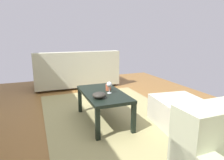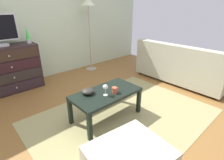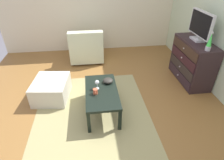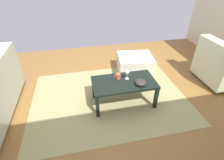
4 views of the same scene
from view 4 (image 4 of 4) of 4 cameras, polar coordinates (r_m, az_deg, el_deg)
ground_plane at (r=2.88m, az=3.86°, el=-8.13°), size 5.97×4.90×0.05m
area_rug at (r=2.96m, az=-0.90°, el=-5.73°), size 2.60×1.90×0.01m
coffee_table at (r=2.65m, az=4.06°, el=-1.41°), size 0.98×0.52×0.42m
wine_glass at (r=2.62m, az=5.17°, el=2.55°), size 0.07×0.07×0.16m
mug at (r=2.66m, az=2.02°, el=1.30°), size 0.11×0.08×0.08m
bowl_decorative at (r=2.56m, az=9.61°, el=-0.79°), size 0.17×0.17×0.08m
armchair at (r=3.81m, az=33.25°, el=4.22°), size 0.80×0.80×0.83m
ottoman at (r=3.60m, az=7.69°, el=5.35°), size 0.77×0.68×0.36m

